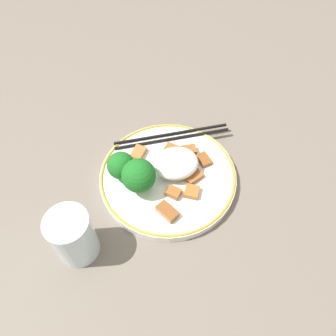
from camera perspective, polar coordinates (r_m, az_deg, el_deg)
The scene contains 15 objects.
ground_plane at distance 0.60m, azimuth 0.00°, elevation -1.98°, with size 3.00×3.00×0.00m, color #665B51.
plate at distance 0.60m, azimuth 0.00°, elevation -1.46°, with size 0.25×0.25×0.02m.
rice_mound at distance 0.58m, azimuth 1.38°, elevation 0.82°, with size 0.08×0.07×0.04m.
broccoli_back_left at distance 0.57m, azimuth -8.20°, elevation 0.42°, with size 0.05×0.05×0.05m.
broccoli_back_center at distance 0.55m, azimuth -5.12°, elevation -1.35°, with size 0.06×0.06×0.07m.
meat_near_front at distance 0.54m, azimuth -0.13°, elevation -7.60°, with size 0.04×0.04×0.01m.
meat_near_left at distance 0.62m, azimuth 3.63°, elevation 2.99°, with size 0.03×0.02×0.01m.
meat_near_right at distance 0.56m, azimuth 1.07°, elevation -4.25°, with size 0.03×0.03×0.01m.
meat_near_back at distance 0.59m, azimuth 4.31°, elevation -1.27°, with size 0.04×0.04×0.01m.
meat_on_rice_edge at distance 0.57m, azimuth 4.18°, elevation -4.16°, with size 0.03×0.03×0.01m.
meat_mid_left at distance 0.61m, azimuth -5.17°, elevation 2.60°, with size 0.04×0.04×0.01m.
meat_mid_right at distance 0.62m, azimuth 0.52°, elevation 2.93°, with size 0.04×0.04×0.01m.
meat_far_scatter at distance 0.61m, azimuth 6.25°, elevation 1.46°, with size 0.03×0.03×0.01m.
chopsticks at distance 0.64m, azimuth 0.68°, elevation 5.54°, with size 0.23×0.02×0.01m.
drinking_glass at distance 0.52m, azimuth -16.19°, elevation -11.34°, with size 0.07×0.07×0.10m.
Camera 1 is at (0.07, 0.33, 0.50)m, focal length 35.00 mm.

